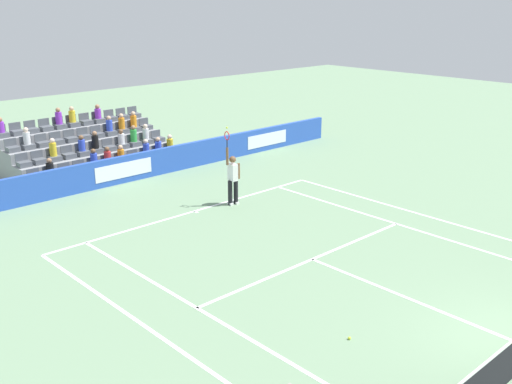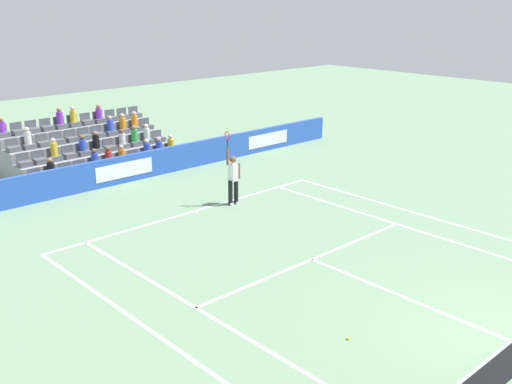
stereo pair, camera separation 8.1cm
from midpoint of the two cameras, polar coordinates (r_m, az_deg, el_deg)
name	(u,v)px [view 2 (the right image)]	position (r m, az deg, el deg)	size (l,w,h in m)	color
line_baseline	(194,211)	(20.93, -5.77, -1.82)	(10.97, 0.10, 0.01)	white
line_service	(312,259)	(17.17, 5.46, -6.39)	(8.23, 0.10, 0.01)	white
line_centre_service	(408,299)	(15.45, 14.44, -9.82)	(0.10, 6.40, 0.01)	white
line_singles_sideline_left	(208,315)	(14.34, -4.45, -11.56)	(0.10, 11.89, 0.01)	white
line_singles_sideline_right	(408,228)	(19.98, 14.38, -3.30)	(0.10, 11.89, 0.01)	white
line_doubles_sideline_left	(159,336)	(13.66, -9.07, -13.38)	(0.10, 11.89, 0.01)	white
line_doubles_sideline_right	(431,218)	(21.08, 16.43, -2.34)	(0.10, 11.89, 0.01)	white
line_centre_mark	(196,212)	(20.86, -5.60, -1.89)	(0.10, 0.20, 0.01)	white
sponsor_barrier	(123,169)	(24.48, -12.41, 2.12)	(23.77, 0.22, 1.09)	blue
tennis_player	(233,178)	(21.24, -2.10, 1.36)	(0.52, 0.39, 2.85)	black
stadium_stand	(88,152)	(26.94, -15.60, 3.64)	(6.82, 3.80, 2.59)	gray
loose_tennis_ball	(348,338)	(13.52, 8.91, -13.58)	(0.07, 0.07, 0.07)	#D1E533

